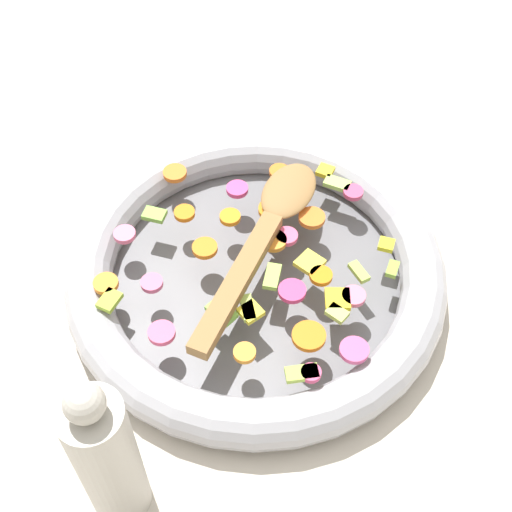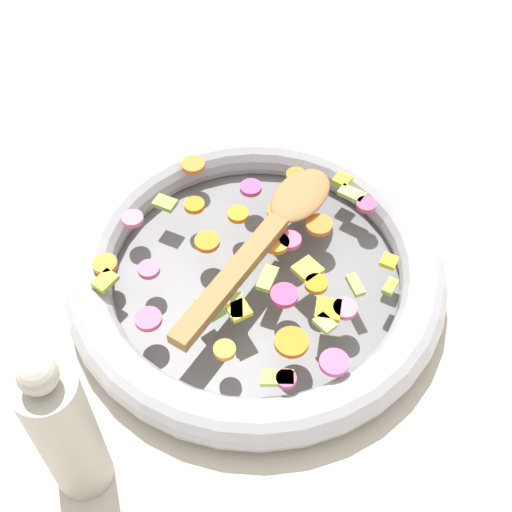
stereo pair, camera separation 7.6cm
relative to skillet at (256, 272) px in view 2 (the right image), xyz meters
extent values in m
plane|color=beige|center=(0.00, 0.00, -0.02)|extent=(4.00, 4.00, 0.00)
cylinder|color=slate|center=(0.00, 0.00, -0.02)|extent=(0.36, 0.36, 0.01)
torus|color=#9E9EA5|center=(0.00, 0.00, 0.00)|extent=(0.41, 0.41, 0.05)
cylinder|color=orange|center=(-0.03, 0.04, 0.03)|extent=(0.03, 0.03, 0.01)
cylinder|color=orange|center=(-0.14, 0.08, 0.03)|extent=(0.04, 0.04, 0.01)
cylinder|color=orange|center=(0.02, 0.15, 0.03)|extent=(0.03, 0.03, 0.01)
cylinder|color=orange|center=(0.03, 0.00, 0.03)|extent=(0.04, 0.04, 0.01)
cylinder|color=orange|center=(0.02, 0.06, 0.03)|extent=(0.03, 0.03, 0.01)
cylinder|color=orange|center=(0.06, 0.03, 0.03)|extent=(0.04, 0.04, 0.01)
cylinder|color=orange|center=(-0.09, -0.08, 0.03)|extent=(0.02, 0.02, 0.01)
cylinder|color=orange|center=(0.08, -0.01, 0.03)|extent=(0.04, 0.04, 0.01)
cylinder|color=orange|center=(0.11, 0.07, 0.03)|extent=(0.03, 0.03, 0.01)
cylinder|color=orange|center=(-0.03, -0.11, 0.03)|extent=(0.05, 0.05, 0.01)
cylinder|color=orange|center=(0.03, -0.07, 0.03)|extent=(0.03, 0.03, 0.01)
cylinder|color=orange|center=(-0.02, 0.10, 0.03)|extent=(0.03, 0.03, 0.01)
cube|color=#A4C253|center=(-0.05, -0.04, 0.03)|extent=(0.03, 0.03, 0.01)
cube|color=#9CC94F|center=(-0.01, -0.03, 0.03)|extent=(0.03, 0.03, 0.01)
cube|color=#83B03D|center=(0.09, -0.11, 0.03)|extent=(0.02, 0.02, 0.01)
cube|color=#ACD862|center=(0.14, 0.01, 0.03)|extent=(0.03, 0.03, 0.01)
cube|color=#7FBB46|center=(-0.04, 0.12, 0.03)|extent=(0.03, 0.03, 0.01)
cube|color=#BDD85C|center=(0.01, -0.11, 0.03)|extent=(0.02, 0.02, 0.01)
cube|color=#95B833|center=(-0.15, 0.06, 0.03)|extent=(0.03, 0.02, 0.01)
cube|color=#81BD47|center=(-0.08, -0.03, 0.03)|extent=(0.02, 0.03, 0.01)
cube|color=#A2C448|center=(-0.07, -0.13, 0.03)|extent=(0.03, 0.03, 0.01)
cube|color=#A5CA4E|center=(0.06, -0.09, 0.03)|extent=(0.02, 0.03, 0.01)
cylinder|color=pink|center=(-0.08, 0.12, 0.03)|extent=(0.03, 0.03, 0.01)
cylinder|color=#EA6A86|center=(0.03, -0.11, 0.03)|extent=(0.03, 0.03, 0.01)
cylinder|color=#E14082|center=(0.05, 0.08, 0.03)|extent=(0.04, 0.04, 0.01)
cylinder|color=#DB4B72|center=(-0.13, -0.01, 0.03)|extent=(0.03, 0.03, 0.01)
cylinder|color=#E7507A|center=(0.04, -0.01, 0.03)|extent=(0.03, 0.03, 0.01)
cylinder|color=#DB386F|center=(-0.01, -0.06, 0.03)|extent=(0.04, 0.04, 0.01)
cylinder|color=#D04D81|center=(-0.01, -0.15, 0.03)|extent=(0.04, 0.04, 0.01)
cylinder|color=#D44670|center=(0.14, -0.01, 0.03)|extent=(0.03, 0.03, 0.01)
cylinder|color=#CF577E|center=(-0.10, 0.05, 0.03)|extent=(0.03, 0.03, 0.01)
cylinder|color=#D34470|center=(-0.06, -0.14, 0.03)|extent=(0.02, 0.02, 0.01)
cube|color=yellow|center=(0.11, -0.09, 0.03)|extent=(0.02, 0.02, 0.01)
cube|color=yellow|center=(-0.06, -0.05, 0.03)|extent=(0.02, 0.02, 0.01)
cube|color=yellow|center=(0.02, -0.10, 0.03)|extent=(0.04, 0.04, 0.01)
cube|color=yellow|center=(0.03, -0.05, 0.03)|extent=(0.03, 0.03, 0.01)
cube|color=yellow|center=(0.15, 0.03, 0.03)|extent=(0.02, 0.02, 0.01)
cube|color=olive|center=(-0.04, -0.02, 0.04)|extent=(0.18, 0.09, 0.01)
ellipsoid|color=olive|center=(0.08, 0.03, 0.04)|extent=(0.10, 0.09, 0.01)
cylinder|color=#B2ADA3|center=(-0.26, -0.09, 0.06)|extent=(0.05, 0.05, 0.17)
sphere|color=#B2ADA3|center=(-0.26, -0.09, 0.17)|extent=(0.03, 0.03, 0.03)
camera|label=1|loc=(-0.33, -0.34, 0.62)|focal=50.00mm
camera|label=2|loc=(-0.27, -0.38, 0.62)|focal=50.00mm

